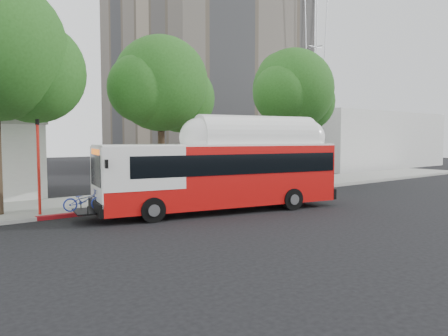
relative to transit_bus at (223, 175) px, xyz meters
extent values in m
plane|color=black|center=(0.83, -0.97, -1.61)|extent=(120.00, 120.00, 0.00)
cube|color=gray|center=(0.83, 5.53, -1.54)|extent=(60.00, 5.00, 0.15)
cube|color=gray|center=(0.83, 2.93, -1.54)|extent=(60.00, 0.30, 0.15)
cube|color=maroon|center=(-2.17, 2.93, -1.53)|extent=(10.00, 0.32, 0.16)
sphere|color=#214F16|center=(-6.58, 4.73, 4.47)|extent=(4.35, 4.35, 4.35)
cylinder|color=#2D2116|center=(-0.17, 5.03, 1.11)|extent=(0.36, 0.36, 5.44)
sphere|color=#214F16|center=(-0.17, 5.03, 4.51)|extent=(5.00, 5.00, 5.00)
sphere|color=#214F16|center=(1.20, 5.23, 3.83)|extent=(3.75, 3.75, 3.75)
cylinder|color=#2D2116|center=(9.83, 4.83, 1.27)|extent=(0.36, 0.36, 5.76)
sphere|color=#214F16|center=(9.83, 4.83, 4.87)|extent=(5.40, 5.40, 5.40)
sphere|color=#214F16|center=(11.31, 5.03, 4.15)|extent=(4.05, 4.05, 4.05)
cube|color=gray|center=(18.83, 27.03, 15.89)|extent=(18.00, 18.00, 35.00)
cube|color=silver|center=(30.83, 15.03, 1.39)|extent=(20.00, 12.00, 6.00)
cube|color=red|center=(-0.08, 0.02, 0.01)|extent=(11.06, 4.55, 2.61)
cube|color=black|center=(0.36, -0.08, 0.55)|extent=(10.02, 4.37, 0.86)
cube|color=white|center=(-0.08, 0.02, 1.35)|extent=(11.05, 4.48, 0.09)
cube|color=white|center=(1.68, -0.36, 1.59)|extent=(6.02, 2.97, 0.50)
cube|color=black|center=(-5.85, 1.25, -1.16)|extent=(1.04, 1.74, 0.05)
imported|color=navy|center=(-5.85, 1.25, -0.73)|extent=(0.85, 1.62, 0.81)
cylinder|color=red|center=(-6.87, 3.44, 0.30)|extent=(0.11, 0.11, 3.82)
cube|color=black|center=(-6.87, 3.44, 2.31)|extent=(0.05, 0.38, 0.24)
camera|label=1|loc=(-12.07, -15.07, 1.68)|focal=35.00mm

